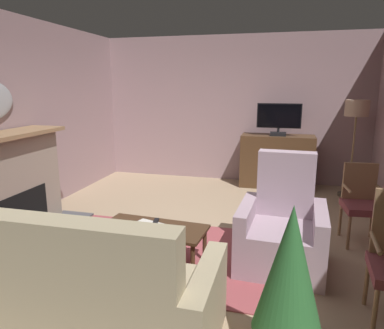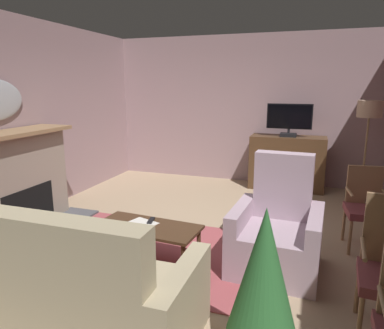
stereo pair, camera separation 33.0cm
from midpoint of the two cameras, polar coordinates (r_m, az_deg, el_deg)
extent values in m
cube|color=tan|center=(4.51, -1.20, -11.90)|extent=(5.68, 6.40, 0.04)
cube|color=gray|center=(7.01, 5.28, 8.79)|extent=(5.68, 0.10, 2.78)
cube|color=gray|center=(5.43, -28.81, 6.20)|extent=(0.10, 6.40, 2.78)
cube|color=#9E474C|center=(4.17, -7.90, -13.78)|extent=(2.61, 1.74, 0.01)
cube|color=#4C4C51|center=(4.92, -24.96, -10.47)|extent=(0.50, 1.70, 0.04)
cube|color=gray|center=(5.00, -29.21, -3.26)|extent=(0.41, 1.50, 1.25)
cube|color=black|center=(4.97, -27.45, -6.80)|extent=(0.10, 0.84, 0.52)
cube|color=#93704C|center=(4.85, -29.68, 4.10)|extent=(0.53, 1.66, 0.05)
cube|color=#352315|center=(6.81, 11.92, -3.19)|extent=(1.25, 0.47, 0.06)
cube|color=#4C331E|center=(6.70, 12.09, 0.53)|extent=(1.31, 0.53, 0.96)
sphere|color=tan|center=(6.43, 9.90, 0.55)|extent=(0.03, 0.03, 0.03)
sphere|color=tan|center=(6.41, 14.10, 0.32)|extent=(0.03, 0.03, 0.03)
cube|color=black|center=(6.56, 12.28, 4.80)|extent=(0.28, 0.20, 0.06)
cylinder|color=black|center=(6.55, 12.30, 5.41)|extent=(0.04, 0.04, 0.08)
cube|color=black|center=(6.53, 12.41, 7.66)|extent=(0.78, 0.05, 0.44)
cube|color=black|center=(6.50, 12.40, 7.64)|extent=(0.74, 0.01, 0.40)
cube|color=#422B19|center=(3.79, -8.74, -10.12)|extent=(1.13, 0.58, 0.03)
cylinder|color=#422B19|center=(3.86, -0.46, -12.88)|extent=(0.04, 0.04, 0.38)
cylinder|color=#422B19|center=(4.26, -13.48, -10.69)|extent=(0.04, 0.04, 0.38)
cylinder|color=#422B19|center=(3.53, -2.65, -15.50)|extent=(0.04, 0.04, 0.38)
cylinder|color=#422B19|center=(3.96, -16.58, -12.73)|extent=(0.04, 0.04, 0.38)
cube|color=black|center=(3.89, -8.30, -9.11)|extent=(0.08, 0.18, 0.02)
cube|color=silver|center=(3.85, -9.66, -9.53)|extent=(0.35, 0.30, 0.01)
cube|color=tan|center=(3.08, -20.36, -20.45)|extent=(1.79, 0.90, 0.42)
cube|color=tan|center=(2.59, -25.74, -14.31)|extent=(1.79, 0.20, 0.63)
cube|color=tan|center=(2.66, -1.58, -22.63)|extent=(0.15, 0.90, 0.64)
cube|color=#A84C51|center=(2.81, -22.07, -16.22)|extent=(0.36, 0.12, 0.36)
cube|color=#AD93A3|center=(3.84, 11.63, -12.75)|extent=(0.65, 0.89, 0.45)
cube|color=#AD93A3|center=(3.96, 12.54, -3.03)|extent=(0.61, 0.21, 0.71)
cube|color=#AD93A3|center=(3.78, 17.33, -11.80)|extent=(0.18, 0.87, 0.65)
cube|color=#AD93A3|center=(3.84, 6.18, -10.88)|extent=(0.18, 0.87, 0.65)
cylinder|color=#93704C|center=(3.08, 24.43, -20.97)|extent=(0.04, 0.04, 0.41)
cylinder|color=#93704C|center=(3.45, 23.70, -17.07)|extent=(0.04, 0.04, 0.41)
cylinder|color=#93704C|center=(3.05, 24.65, -11.39)|extent=(0.06, 0.40, 0.03)
cube|color=brown|center=(4.58, 23.90, -6.34)|extent=(0.47, 0.49, 0.08)
cube|color=#93704C|center=(4.70, 23.54, -2.70)|extent=(0.39, 0.08, 0.49)
cylinder|color=#93704C|center=(4.43, 21.94, -10.15)|extent=(0.04, 0.04, 0.41)
cylinder|color=#93704C|center=(4.53, 26.53, -10.09)|extent=(0.04, 0.04, 0.41)
cylinder|color=#93704C|center=(4.79, 20.91, -8.34)|extent=(0.04, 0.04, 0.41)
cylinder|color=#93704C|center=(4.89, 25.16, -8.34)|extent=(0.04, 0.04, 0.41)
cylinder|color=#93704C|center=(4.57, 26.50, -3.74)|extent=(0.07, 0.37, 0.03)
cylinder|color=#93704C|center=(4.47, 21.75, -3.65)|extent=(0.07, 0.37, 0.03)
cone|color=#2D6B33|center=(2.39, 11.53, -16.21)|extent=(0.46, 0.46, 0.86)
cylinder|color=#4C4233|center=(6.59, 22.52, -4.53)|extent=(0.35, 0.35, 0.04)
cylinder|color=olive|center=(6.43, 23.01, 1.11)|extent=(0.03, 0.03, 1.36)
cylinder|color=tan|center=(6.34, 23.65, 8.31)|extent=(0.37, 0.37, 0.26)
camera|label=1|loc=(0.16, -92.14, -0.48)|focal=33.19mm
camera|label=2|loc=(0.16, 87.86, 0.48)|focal=33.19mm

